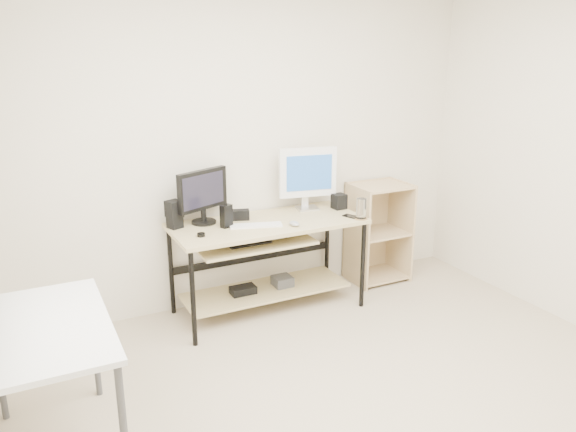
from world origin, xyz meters
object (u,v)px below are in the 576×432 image
at_px(desk, 265,247).
at_px(black_monitor, 203,193).
at_px(audio_controller, 226,216).
at_px(side_table, 47,340).
at_px(shelf_unit, 376,231).
at_px(white_imac, 308,174).

bearing_deg(desk, black_monitor, 157.59).
bearing_deg(audio_controller, desk, -24.96).
distance_m(black_monitor, audio_controller, 0.26).
bearing_deg(side_table, desk, 32.65).
distance_m(side_table, audio_controller, 1.72).
xyz_separation_m(side_table, audio_controller, (1.34, 1.07, 0.17)).
height_order(desk, side_table, same).
bearing_deg(black_monitor, shelf_unit, -24.18).
distance_m(side_table, white_imac, 2.48).
relative_size(desk, black_monitor, 3.44).
bearing_deg(white_imac, black_monitor, -170.43).
distance_m(desk, audio_controller, 0.43).
xyz_separation_m(black_monitor, white_imac, (0.90, -0.01, 0.06)).
height_order(desk, black_monitor, black_monitor).
xyz_separation_m(desk, black_monitor, (-0.43, 0.18, 0.45)).
bearing_deg(side_table, black_monitor, 45.31).
distance_m(side_table, black_monitor, 1.77).
bearing_deg(desk, side_table, -147.35).
height_order(shelf_unit, white_imac, white_imac).
xyz_separation_m(shelf_unit, white_imac, (-0.71, 0.00, 0.60)).
height_order(desk, white_imac, white_imac).
relative_size(side_table, black_monitor, 2.29).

